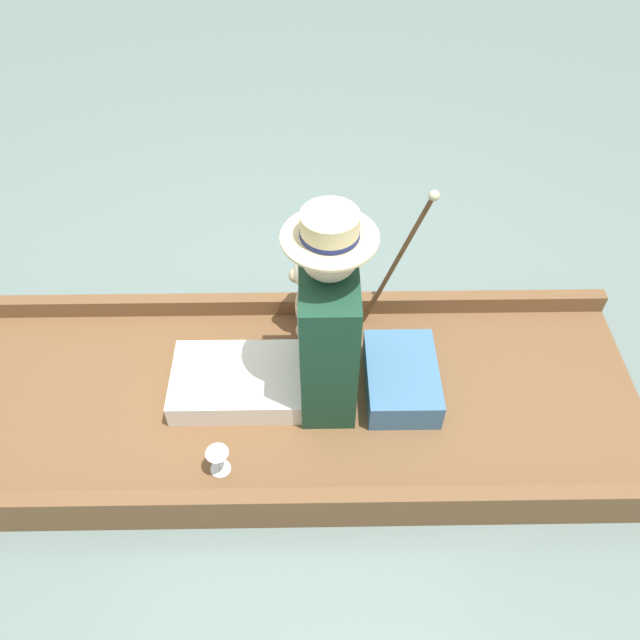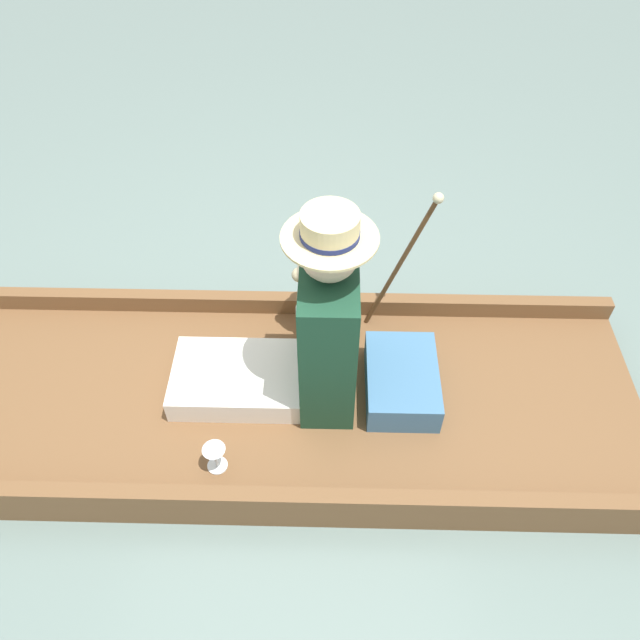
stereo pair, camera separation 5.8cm
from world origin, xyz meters
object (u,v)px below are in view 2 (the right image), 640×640
at_px(seated_person, 305,336).
at_px(teddy_bear, 315,296).
at_px(wine_glass, 215,454).
at_px(walking_cane, 407,252).

relative_size(seated_person, teddy_bear, 2.11).
bearing_deg(wine_glass, teddy_bear, -26.09).
bearing_deg(wine_glass, walking_cane, -44.05).
height_order(teddy_bear, wine_glass, teddy_bear).
distance_m(seated_person, walking_cane, 0.56).
bearing_deg(seated_person, wine_glass, 148.42).
height_order(wine_glass, walking_cane, walking_cane).
relative_size(wine_glass, walking_cane, 0.17).
height_order(teddy_bear, walking_cane, walking_cane).
xyz_separation_m(seated_person, teddy_bear, (0.34, -0.03, -0.13)).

